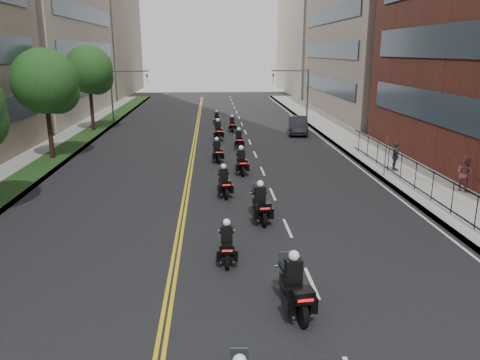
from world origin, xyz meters
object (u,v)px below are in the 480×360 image
at_px(motorcycle_6, 217,152).
at_px(pedestrian_c, 396,156).
at_px(motorcycle_9, 232,125).
at_px(motorcycle_1, 294,288).
at_px(parked_sedan, 298,125).
at_px(motorcycle_5, 241,163).
at_px(pedestrian_b, 465,174).
at_px(motorcycle_3, 261,205).
at_px(motorcycle_4, 224,183).
at_px(motorcycle_2, 227,245).
at_px(motorcycle_8, 218,131).
at_px(motorcycle_10, 217,119).
at_px(motorcycle_7, 239,140).

height_order(motorcycle_6, pedestrian_c, pedestrian_c).
xyz_separation_m(motorcycle_6, motorcycle_9, (1.63, 12.44, -0.04)).
height_order(motorcycle_1, parked_sedan, motorcycle_1).
relative_size(motorcycle_5, pedestrian_b, 1.28).
bearing_deg(motorcycle_1, motorcycle_3, 84.55).
bearing_deg(motorcycle_1, motorcycle_6, 88.88).
bearing_deg(motorcycle_4, parked_sedan, 62.68).
bearing_deg(motorcycle_2, motorcycle_5, 84.80).
distance_m(motorcycle_3, pedestrian_b, 11.93).
relative_size(pedestrian_b, pedestrian_c, 1.04).
xyz_separation_m(motorcycle_5, parked_sedan, (6.19, 14.28, 0.09)).
height_order(motorcycle_6, parked_sedan, motorcycle_6).
bearing_deg(motorcycle_8, motorcycle_6, -95.94).
xyz_separation_m(motorcycle_2, motorcycle_5, (1.35, 12.63, 0.07)).
bearing_deg(motorcycle_6, motorcycle_10, 83.44).
height_order(motorcycle_4, motorcycle_10, motorcycle_4).
relative_size(motorcycle_5, motorcycle_8, 0.95).
relative_size(motorcycle_6, motorcycle_9, 1.07).
bearing_deg(motorcycle_6, motorcycle_8, 82.72).
bearing_deg(parked_sedan, motorcycle_9, 173.45).
distance_m(motorcycle_10, parked_sedan, 9.31).
bearing_deg(motorcycle_7, motorcycle_10, 97.27).
xyz_separation_m(motorcycle_4, pedestrian_b, (12.91, -0.37, 0.41)).
relative_size(motorcycle_1, motorcycle_5, 1.06).
relative_size(motorcycle_2, motorcycle_6, 0.93).
relative_size(motorcycle_8, parked_sedan, 0.53).
xyz_separation_m(motorcycle_8, motorcycle_9, (1.42, 4.26, -0.11)).
relative_size(parked_sedan, pedestrian_c, 2.68).
height_order(motorcycle_4, motorcycle_8, motorcycle_8).
height_order(motorcycle_1, motorcycle_10, motorcycle_1).
height_order(motorcycle_1, motorcycle_3, motorcycle_1).
xyz_separation_m(motorcycle_8, pedestrian_c, (10.93, -11.98, 0.31)).
xyz_separation_m(motorcycle_1, motorcycle_3, (-0.19, 7.68, -0.01)).
relative_size(motorcycle_5, motorcycle_7, 1.08).
relative_size(motorcycle_4, motorcycle_9, 1.07).
height_order(motorcycle_5, motorcycle_7, motorcycle_5).
xyz_separation_m(motorcycle_4, motorcycle_8, (-0.04, 16.15, 0.06)).
bearing_deg(motorcycle_3, motorcycle_6, 93.75).
xyz_separation_m(motorcycle_7, pedestrian_c, (9.35, -8.31, 0.40)).
xyz_separation_m(motorcycle_7, motorcycle_8, (-1.58, 3.67, 0.09)).
distance_m(motorcycle_6, motorcycle_10, 16.46).
bearing_deg(motorcycle_5, pedestrian_c, -5.17).
height_order(motorcycle_5, parked_sedan, motorcycle_5).
height_order(motorcycle_2, motorcycle_8, motorcycle_8).
xyz_separation_m(motorcycle_3, motorcycle_9, (-0.15, 24.35, -0.10)).
distance_m(motorcycle_1, motorcycle_5, 16.20).
height_order(motorcycle_2, motorcycle_9, motorcycle_9).
bearing_deg(motorcycle_4, pedestrian_b, -7.50).
height_order(motorcycle_6, motorcycle_8, motorcycle_8).
height_order(motorcycle_4, motorcycle_9, motorcycle_4).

